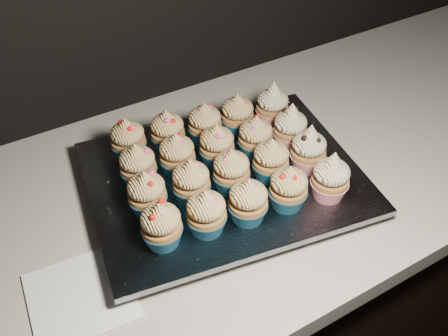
% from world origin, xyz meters
% --- Properties ---
extents(cabinet, '(2.40, 0.60, 0.86)m').
position_xyz_m(cabinet, '(0.00, 1.70, 0.43)').
color(cabinet, black).
rests_on(cabinet, ground).
extents(worktop, '(2.44, 0.64, 0.04)m').
position_xyz_m(worktop, '(0.00, 1.70, 0.88)').
color(worktop, beige).
rests_on(worktop, cabinet).
extents(napkin, '(0.16, 0.16, 0.00)m').
position_xyz_m(napkin, '(-0.22, 1.58, 0.90)').
color(napkin, white).
rests_on(napkin, worktop).
extents(baking_tray, '(0.48, 0.39, 0.02)m').
position_xyz_m(baking_tray, '(0.07, 1.67, 0.91)').
color(baking_tray, black).
rests_on(baking_tray, worktop).
extents(foil_lining, '(0.52, 0.43, 0.01)m').
position_xyz_m(foil_lining, '(0.07, 1.67, 0.93)').
color(foil_lining, silver).
rests_on(foil_lining, baking_tray).
extents(cupcake_0, '(0.06, 0.06, 0.08)m').
position_xyz_m(cupcake_0, '(-0.09, 1.59, 0.97)').
color(cupcake_0, '#195B78').
rests_on(cupcake_0, foil_lining).
extents(cupcake_1, '(0.06, 0.06, 0.08)m').
position_xyz_m(cupcake_1, '(-0.02, 1.58, 0.97)').
color(cupcake_1, '#195B78').
rests_on(cupcake_1, foil_lining).
extents(cupcake_2, '(0.06, 0.06, 0.08)m').
position_xyz_m(cupcake_2, '(0.05, 1.57, 0.97)').
color(cupcake_2, '#195B78').
rests_on(cupcake_2, foil_lining).
extents(cupcake_3, '(0.06, 0.06, 0.08)m').
position_xyz_m(cupcake_3, '(0.12, 1.56, 0.97)').
color(cupcake_3, '#195B78').
rests_on(cupcake_3, foil_lining).
extents(cupcake_4, '(0.06, 0.06, 0.10)m').
position_xyz_m(cupcake_4, '(0.20, 1.54, 0.97)').
color(cupcake_4, red).
rests_on(cupcake_4, foil_lining).
extents(cupcake_5, '(0.06, 0.06, 0.08)m').
position_xyz_m(cupcake_5, '(-0.08, 1.66, 0.97)').
color(cupcake_5, '#195B78').
rests_on(cupcake_5, foil_lining).
extents(cupcake_6, '(0.06, 0.06, 0.08)m').
position_xyz_m(cupcake_6, '(-0.00, 1.65, 0.97)').
color(cupcake_6, '#195B78').
rests_on(cupcake_6, foil_lining).
extents(cupcake_7, '(0.06, 0.06, 0.08)m').
position_xyz_m(cupcake_7, '(0.07, 1.64, 0.97)').
color(cupcake_7, '#195B78').
rests_on(cupcake_7, foil_lining).
extents(cupcake_8, '(0.06, 0.06, 0.08)m').
position_xyz_m(cupcake_8, '(0.14, 1.63, 0.97)').
color(cupcake_8, '#195B78').
rests_on(cupcake_8, foil_lining).
extents(cupcake_9, '(0.06, 0.06, 0.10)m').
position_xyz_m(cupcake_9, '(0.21, 1.62, 0.97)').
color(cupcake_9, red).
rests_on(cupcake_9, foil_lining).
extents(cupcake_10, '(0.06, 0.06, 0.08)m').
position_xyz_m(cupcake_10, '(-0.06, 1.73, 0.97)').
color(cupcake_10, '#195B78').
rests_on(cupcake_10, foil_lining).
extents(cupcake_11, '(0.06, 0.06, 0.08)m').
position_xyz_m(cupcake_11, '(0.01, 1.72, 0.97)').
color(cupcake_11, '#195B78').
rests_on(cupcake_11, foil_lining).
extents(cupcake_12, '(0.06, 0.06, 0.08)m').
position_xyz_m(cupcake_12, '(0.08, 1.71, 0.97)').
color(cupcake_12, '#195B78').
rests_on(cupcake_12, foil_lining).
extents(cupcake_13, '(0.06, 0.06, 0.08)m').
position_xyz_m(cupcake_13, '(0.15, 1.69, 0.97)').
color(cupcake_13, '#195B78').
rests_on(cupcake_13, foil_lining).
extents(cupcake_14, '(0.06, 0.06, 0.10)m').
position_xyz_m(cupcake_14, '(0.22, 1.68, 0.97)').
color(cupcake_14, red).
rests_on(cupcake_14, foil_lining).
extents(cupcake_15, '(0.06, 0.06, 0.08)m').
position_xyz_m(cupcake_15, '(-0.05, 1.80, 0.97)').
color(cupcake_15, '#195B78').
rests_on(cupcake_15, foil_lining).
extents(cupcake_16, '(0.06, 0.06, 0.08)m').
position_xyz_m(cupcake_16, '(0.02, 1.79, 0.97)').
color(cupcake_16, '#195B78').
rests_on(cupcake_16, foil_lining).
extents(cupcake_17, '(0.06, 0.06, 0.08)m').
position_xyz_m(cupcake_17, '(0.09, 1.77, 0.97)').
color(cupcake_17, '#195B78').
rests_on(cupcake_17, foil_lining).
extents(cupcake_18, '(0.06, 0.06, 0.08)m').
position_xyz_m(cupcake_18, '(0.16, 1.77, 0.97)').
color(cupcake_18, '#195B78').
rests_on(cupcake_18, foil_lining).
extents(cupcake_19, '(0.06, 0.06, 0.10)m').
position_xyz_m(cupcake_19, '(0.23, 1.76, 0.97)').
color(cupcake_19, red).
rests_on(cupcake_19, foil_lining).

